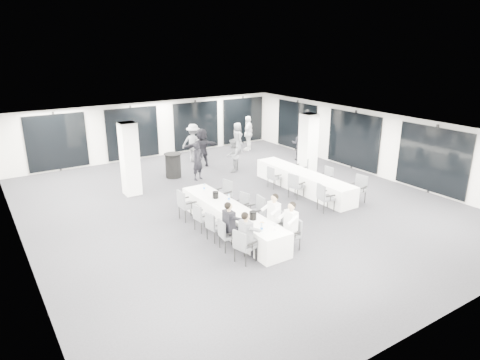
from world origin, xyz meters
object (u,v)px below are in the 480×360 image
at_px(cocktail_table, 173,165).
at_px(standing_guest_b, 233,153).
at_px(standing_guest_f, 202,145).
at_px(chair_main_right_mid, 257,210).
at_px(chair_main_right_fourth, 242,204).
at_px(chair_main_left_near, 243,244).
at_px(chair_main_left_fourth, 201,216).
at_px(chair_side_left_near, 324,196).
at_px(chair_side_right_near, 359,187).
at_px(chair_side_left_far, 273,176).
at_px(ice_bucket_near, 253,215).
at_px(chair_main_right_second, 276,223).
at_px(chair_side_right_far, 302,168).
at_px(standing_guest_h, 300,142).
at_px(chair_main_left_far, 185,203).
at_px(ice_bucket_far, 216,195).
at_px(banquet_table_main, 231,219).
at_px(chair_main_left_mid, 214,225).
at_px(standing_guest_c, 193,140).
at_px(chair_main_right_near, 293,232).
at_px(standing_guest_d, 248,131).
at_px(chair_side_left_mid, 295,184).
at_px(standing_guest_e, 237,136).
at_px(chair_side_right_mid, 326,177).
at_px(chair_main_left_second, 226,233).
at_px(standing_guest_a, 198,159).
at_px(chair_main_right_far, 225,192).
at_px(banquet_table_side, 303,181).

distance_m(cocktail_table, standing_guest_b, 2.71).
bearing_deg(standing_guest_f, chair_main_right_mid, 80.02).
bearing_deg(chair_main_right_fourth, chair_main_left_near, 133.49).
xyz_separation_m(chair_main_left_fourth, chair_side_left_near, (4.36, -0.90, 0.06)).
distance_m(chair_main_left_near, chair_side_right_near, 6.21).
bearing_deg(chair_side_left_far, chair_main_left_near, -46.43).
bearing_deg(ice_bucket_near, chair_main_right_second, -9.76).
relative_size(chair_side_right_far, standing_guest_h, 0.51).
distance_m(chair_main_left_far, ice_bucket_far, 1.04).
height_order(banquet_table_main, chair_main_right_fourth, chair_main_right_fourth).
relative_size(chair_main_left_near, chair_main_left_mid, 1.07).
height_order(cocktail_table, standing_guest_c, standing_guest_c).
bearing_deg(chair_main_right_near, chair_side_right_far, -32.93).
bearing_deg(standing_guest_d, chair_main_left_far, 6.72).
relative_size(chair_side_left_mid, chair_side_left_far, 1.09).
relative_size(chair_side_left_mid, ice_bucket_near, 3.96).
xyz_separation_m(chair_side_right_far, standing_guest_e, (0.24, 5.44, 0.35)).
height_order(chair_side_right_mid, standing_guest_d, standing_guest_d).
bearing_deg(standing_guest_c, chair_main_left_near, 119.33).
bearing_deg(chair_main_left_mid, chair_main_left_second, -7.27).
distance_m(banquet_table_main, standing_guest_f, 7.30).
bearing_deg(chair_side_right_far, standing_guest_a, 65.83).
bearing_deg(standing_guest_d, ice_bucket_far, 12.53).
xyz_separation_m(chair_main_right_far, standing_guest_b, (2.54, 3.52, 0.30)).
bearing_deg(chair_main_right_near, chair_main_left_second, 69.71).
xyz_separation_m(standing_guest_a, ice_bucket_far, (-1.51, -4.11, -0.06)).
relative_size(chair_main_right_mid, chair_side_right_mid, 1.08).
relative_size(chair_side_left_mid, chair_side_right_mid, 1.04).
height_order(banquet_table_main, chair_side_left_mid, chair_side_left_mid).
relative_size(chair_main_right_near, chair_side_right_far, 0.93).
bearing_deg(chair_side_left_far, standing_guest_f, -169.75).
distance_m(standing_guest_c, standing_guest_h, 5.23).
xyz_separation_m(chair_main_left_far, chair_main_right_fourth, (1.66, -0.88, -0.09)).
bearing_deg(chair_main_right_near, standing_guest_h, -31.58).
xyz_separation_m(chair_main_right_fourth, standing_guest_h, (6.37, 4.52, 0.44)).
bearing_deg(chair_main_left_near, standing_guest_h, 117.01).
bearing_deg(standing_guest_b, chair_side_right_near, 65.17).
bearing_deg(standing_guest_d, standing_guest_b, 9.06).
height_order(standing_guest_d, standing_guest_e, standing_guest_d).
distance_m(standing_guest_h, ice_bucket_near, 9.48).
xyz_separation_m(chair_main_left_second, chair_main_right_fourth, (1.65, 1.67, -0.03)).
bearing_deg(standing_guest_h, cocktail_table, 40.12).
distance_m(banquet_table_side, standing_guest_d, 6.86).
height_order(chair_main_left_fourth, chair_side_right_mid, chair_side_right_mid).
xyz_separation_m(banquet_table_main, standing_guest_e, (5.44, 8.09, 0.52)).
bearing_deg(ice_bucket_near, ice_bucket_far, 90.94).
bearing_deg(standing_guest_e, standing_guest_b, 151.14).
xyz_separation_m(banquet_table_side, standing_guest_a, (-2.83, 3.49, 0.54)).
height_order(chair_side_left_far, chair_side_right_mid, chair_side_right_mid).
relative_size(standing_guest_e, standing_guest_f, 0.87).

